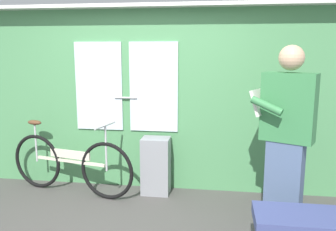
% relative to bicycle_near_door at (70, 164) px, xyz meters
% --- Properties ---
extents(train_door_wall, '(5.26, 0.28, 2.28)m').
position_rel_bicycle_near_door_xyz_m(train_door_wall, '(0.84, 0.37, 0.82)').
color(train_door_wall, '#4C8C56').
rests_on(train_door_wall, ground_plane).
extents(bicycle_near_door, '(1.68, 0.54, 0.91)m').
position_rel_bicycle_near_door_xyz_m(bicycle_near_door, '(0.00, 0.00, 0.00)').
color(bicycle_near_door, black).
rests_on(bicycle_near_door, ground_plane).
extents(passenger_reading_newspaper, '(0.64, 0.60, 1.80)m').
position_rel_bicycle_near_door_xyz_m(passenger_reading_newspaper, '(2.45, -0.48, 0.58)').
color(passenger_reading_newspaper, slate).
rests_on(passenger_reading_newspaper, ground_plane).
extents(trash_bin_by_wall, '(0.34, 0.28, 0.70)m').
position_rel_bicycle_near_door_xyz_m(trash_bin_by_wall, '(1.05, 0.15, -0.02)').
color(trash_bin_by_wall, gray).
rests_on(trash_bin_by_wall, ground_plane).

